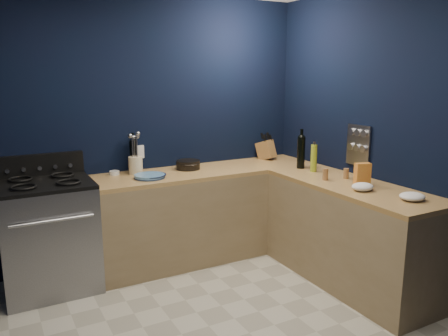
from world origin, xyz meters
TOP-DOWN VIEW (x-y plane):
  - wall_back at (0.00, 1.76)m, footprint 3.50×0.02m
  - wall_right at (1.76, 0.00)m, footprint 0.02×3.50m
  - cab_back at (0.60, 1.44)m, footprint 2.30×0.63m
  - top_back at (0.60, 1.44)m, footprint 2.30×0.63m
  - cab_right at (1.44, 0.29)m, footprint 0.63×1.67m
  - top_right at (1.44, 0.29)m, footprint 0.63×1.67m
  - gas_range at (-0.93, 1.42)m, footprint 0.76×0.66m
  - oven_door at (-0.93, 1.10)m, footprint 0.59×0.02m
  - cooktop at (-0.93, 1.42)m, footprint 0.76×0.66m
  - backguard at (-0.93, 1.72)m, footprint 0.76×0.06m
  - spice_panel at (1.74, 0.55)m, footprint 0.02×0.28m
  - wall_outlet at (0.00, 1.74)m, footprint 0.09×0.02m
  - plate_stack at (-0.04, 1.35)m, footprint 0.31×0.31m
  - ramekin at (-0.28, 1.64)m, footprint 0.10×0.10m
  - utensil_crock at (-0.09, 1.58)m, footprint 0.16×0.16m
  - wine_bottle_back at (-0.08, 1.69)m, footprint 0.10×0.10m
  - lemon_basket at (0.43, 1.53)m, footprint 0.24×0.24m
  - knife_block at (1.41, 1.61)m, footprint 0.18×0.26m
  - wine_bottle_right at (1.45, 1.03)m, footprint 0.09×0.09m
  - oil_bottle at (1.46, 0.85)m, footprint 0.07×0.07m
  - spice_jar_near at (1.33, 0.52)m, footprint 0.06×0.06m
  - spice_jar_far at (1.53, 0.48)m, footprint 0.06×0.06m
  - crouton_bag at (1.47, 0.22)m, footprint 0.14×0.09m
  - towel_front at (1.35, 0.10)m, footprint 0.22×0.20m
  - towel_end at (1.47, -0.29)m, footprint 0.25×0.24m

SIDE VIEW (x-z plane):
  - cab_back at x=0.60m, z-range 0.00..0.86m
  - cab_right at x=1.44m, z-range 0.00..0.86m
  - oven_door at x=-0.93m, z-range 0.24..0.66m
  - gas_range at x=-0.93m, z-range 0.00..0.92m
  - top_back at x=0.60m, z-range 0.86..0.90m
  - top_right at x=1.44m, z-range 0.86..0.90m
  - plate_stack at x=-0.04m, z-range 0.90..0.94m
  - ramekin at x=-0.28m, z-range 0.90..0.94m
  - towel_end at x=1.47m, z-range 0.90..0.96m
  - towel_front at x=1.35m, z-range 0.90..0.97m
  - cooktop at x=-0.93m, z-range 0.92..0.95m
  - lemon_basket at x=0.43m, z-range 0.90..0.99m
  - spice_jar_far at x=1.53m, z-range 0.90..0.99m
  - spice_jar_near at x=1.33m, z-range 0.90..1.01m
  - utensil_crock at x=-0.09m, z-range 0.90..1.07m
  - crouton_bag at x=1.47m, z-range 0.90..1.10m
  - knife_block at x=1.41m, z-range 0.88..1.12m
  - oil_bottle at x=1.46m, z-range 0.90..1.17m
  - backguard at x=-0.93m, z-range 0.94..1.14m
  - wine_bottle_back at x=-0.08m, z-range 0.90..1.20m
  - wine_bottle_right at x=1.45m, z-range 0.90..1.22m
  - wall_outlet at x=0.00m, z-range 1.02..1.15m
  - spice_panel at x=1.74m, z-range 0.99..1.37m
  - wall_back at x=0.00m, z-range 0.00..2.60m
  - wall_right at x=1.76m, z-range 0.00..2.60m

